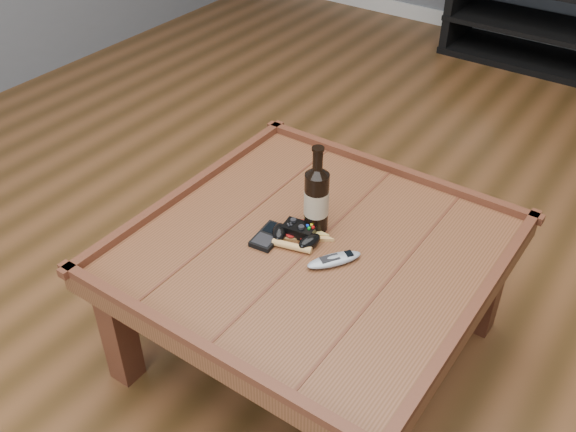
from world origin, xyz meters
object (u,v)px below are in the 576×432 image
Objects in this scene: media_console at (568,28)px; pizza_slice at (300,234)px; game_controller at (296,234)px; coffee_table at (313,261)px; remote_control at (334,260)px; smartphone at (269,236)px; beer_bottle at (317,197)px.

pizza_slice is at bearing -91.22° from media_console.
game_controller is at bearing -91.16° from media_console.
media_console is at bearing 90.00° from coffee_table.
game_controller is 0.15m from remote_control.
smartphone is (-0.13, -0.05, 0.07)m from coffee_table.
pizza_slice is 1.46× the size of remote_control.
media_console is at bearing 80.06° from game_controller.
beer_bottle is 1.72× the size of remote_control.
pizza_slice is (-0.02, -0.06, -0.11)m from beer_bottle.
remote_control is at bearing -32.23° from pizza_slice.
coffee_table is 0.12m from remote_control.
beer_bottle reaches higher than media_console.
game_controller is 0.69× the size of pizza_slice.
remote_control is at bearing -18.95° from game_controller.
smartphone is 0.22m from remote_control.
smartphone is (-0.09, -0.12, -0.11)m from beer_bottle.
media_console is 8.59× the size of remote_control.
game_controller reaches higher than smartphone.
coffee_table is at bearing -90.00° from media_console.
beer_bottle is (-0.04, -2.68, 0.32)m from media_console.
game_controller is (-0.02, -0.08, -0.09)m from beer_bottle.
smartphone is at bearing -159.17° from coffee_table.
remote_control is (0.22, 0.02, 0.00)m from smartphone.
beer_bottle is 0.19m from remote_control.
beer_bottle is 1.18× the size of pizza_slice.
remote_control reaches higher than smartphone.
beer_bottle reaches higher than coffee_table.
beer_bottle is 0.12m from pizza_slice.
beer_bottle is 1.72× the size of game_controller.
smartphone is at bearing -157.05° from game_controller.
remote_control is (0.09, -2.78, 0.22)m from media_console.
media_console is 2.81m from smartphone.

